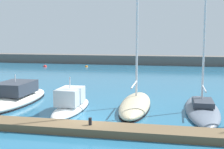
{
  "coord_description": "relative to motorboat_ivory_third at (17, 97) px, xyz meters",
  "views": [
    {
      "loc": [
        5.59,
        -18.55,
        5.71
      ],
      "look_at": [
        0.71,
        4.84,
        2.69
      ],
      "focal_mm": 49.08,
      "sensor_mm": 36.0,
      "label": 1
    }
  ],
  "objects": [
    {
      "name": "motorboat_ivory_third",
      "position": [
        0.0,
        0.0,
        0.0
      ],
      "size": [
        2.92,
        9.45,
        2.76
      ],
      "rotation": [
        0.0,
        0.0,
        1.58
      ],
      "color": "silver",
      "rests_on": "ground_plane"
    },
    {
      "name": "sailboat_slate_sixth",
      "position": [
        15.28,
        0.21,
        -0.21
      ],
      "size": [
        2.47,
        9.89,
        16.21
      ],
      "rotation": [
        0.0,
        0.0,
        1.57
      ],
      "color": "slate",
      "rests_on": "ground_plane"
    },
    {
      "name": "dock_pier",
      "position": [
        7.62,
        -6.45,
        -0.29
      ],
      "size": [
        41.05,
        1.81,
        0.46
      ],
      "primitive_type": "cube",
      "color": "brown",
      "rests_on": "ground_plane"
    },
    {
      "name": "mooring_buoy_red",
      "position": [
        -10.57,
        29.46,
        -0.51
      ],
      "size": [
        0.68,
        0.68,
        0.68
      ],
      "primitive_type": "sphere",
      "color": "red",
      "rests_on": "ground_plane"
    },
    {
      "name": "motorboat_white_fourth",
      "position": [
        5.42,
        -1.5,
        -0.05
      ],
      "size": [
        1.97,
        6.9,
        2.92
      ],
      "rotation": [
        0.0,
        0.0,
        1.57
      ],
      "color": "white",
      "rests_on": "ground_plane"
    },
    {
      "name": "breakwater_seawall",
      "position": [
        7.62,
        38.18,
        0.39
      ],
      "size": [
        108.0,
        3.75,
        1.8
      ],
      "primitive_type": "cube",
      "color": "#5B5651",
      "rests_on": "ground_plane"
    },
    {
      "name": "sailboat_sand_fifth",
      "position": [
        10.17,
        0.26,
        -0.09
      ],
      "size": [
        2.47,
        9.01,
        19.24
      ],
      "rotation": [
        0.0,
        0.0,
        1.59
      ],
      "color": "beige",
      "rests_on": "ground_plane"
    },
    {
      "name": "dock_bollard",
      "position": [
        8.34,
        -6.45,
        0.16
      ],
      "size": [
        0.2,
        0.2,
        0.44
      ],
      "primitive_type": "cylinder",
      "color": "black",
      "rests_on": "dock_pier"
    },
    {
      "name": "mooring_buoy_orange",
      "position": [
        -2.93,
        30.79,
        -0.51
      ],
      "size": [
        0.54,
        0.54,
        0.54
      ],
      "primitive_type": "sphere",
      "color": "orange",
      "rests_on": "ground_plane"
    },
    {
      "name": "ground_plane",
      "position": [
        7.62,
        -4.9,
        -0.51
      ],
      "size": [
        120.0,
        120.0,
        0.0
      ],
      "primitive_type": "plane",
      "color": "#236084"
    }
  ]
}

